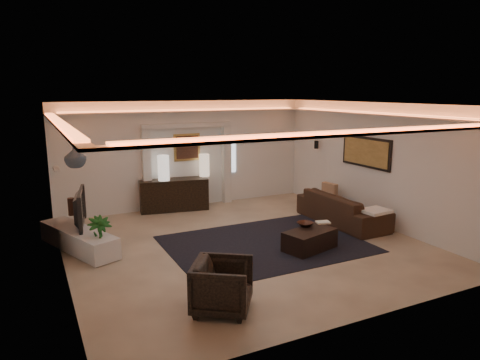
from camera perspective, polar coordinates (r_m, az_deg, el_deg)
name	(u,v)px	position (r m, az deg, el deg)	size (l,w,h in m)	color
floor	(244,244)	(9.27, 0.54, -8.37)	(7.00, 7.00, 0.00)	beige
ceiling	(244,104)	(8.72, 0.57, 9.84)	(7.00, 7.00, 0.00)	white
wall_back	(187,154)	(12.07, -6.97, 3.34)	(7.00, 7.00, 0.00)	white
wall_front	(362,222)	(6.06, 15.70, -5.33)	(7.00, 7.00, 0.00)	white
wall_left	(59,194)	(7.98, -22.52, -1.74)	(7.00, 7.00, 0.00)	white
wall_right	(375,164)	(10.89, 17.24, 2.01)	(7.00, 7.00, 0.00)	white
cove_soffit	(244,119)	(8.73, 0.57, 8.00)	(7.00, 7.00, 0.04)	silver
daylight_slit	(232,155)	(12.57, -1.10, 3.29)	(0.25, 0.03, 1.00)	white
area_rug	(265,244)	(9.28, 3.33, -8.33)	(4.00, 3.00, 0.01)	black
pilaster_left	(147,171)	(11.70, -12.08, 1.17)	(0.22, 0.20, 2.20)	silver
pilaster_right	(227,164)	(12.45, -1.77, 2.04)	(0.22, 0.20, 2.20)	silver
alcove_header	(187,125)	(11.88, -6.90, 7.09)	(2.52, 0.20, 0.12)	silver
painting_frame	(187,147)	(12.01, -6.94, 4.26)	(0.74, 0.04, 0.74)	tan
painting_canvas	(187,147)	(11.99, -6.90, 4.25)	(0.62, 0.02, 0.62)	#4C2D1E
art_panel_frame	(366,152)	(11.05, 16.14, 3.52)	(0.04, 1.64, 0.74)	black
art_panel_gold	(365,152)	(11.04, 16.04, 3.51)	(0.02, 1.50, 0.62)	tan
wall_sconce	(316,145)	(12.46, 9.95, 4.57)	(0.12, 0.12, 0.22)	black
wall_niche	(56,169)	(9.32, -22.86, 1.31)	(0.10, 0.55, 0.04)	silver
console	(174,196)	(11.86, -8.62, -2.02)	(1.79, 0.56, 0.90)	black
lamp_left	(164,171)	(11.61, -9.94, 1.12)	(0.30, 0.30, 0.66)	silver
lamp_right	(204,168)	(12.03, -4.67, 1.62)	(0.28, 0.28, 0.61)	beige
media_ledge	(78,239)	(9.47, -20.34, -7.25)	(0.56, 2.24, 0.42)	silver
tv	(75,208)	(9.54, -20.75, -3.41)	(0.17, 1.29, 0.74)	black
figurine	(71,206)	(10.43, -21.17, -3.22)	(0.14, 0.14, 0.39)	#341E15
ginger_jar	(75,157)	(9.23, -20.73, 2.88)	(0.42, 0.42, 0.44)	#36485A
plant	(100,238)	(8.79, -17.84, -7.24)	(0.46, 0.46, 0.83)	#195419
sofa	(342,208)	(10.89, 13.19, -3.64)	(0.97, 2.48, 0.72)	black
throw_blanket	(376,211)	(10.15, 17.28, -3.88)	(0.61, 0.50, 0.07)	beige
throw_pillow	(330,192)	(11.76, 11.61, -1.50)	(0.14, 0.46, 0.46)	tan
coffee_table	(310,240)	(9.02, 9.09, -7.73)	(1.08, 0.59, 0.40)	black
bowl	(305,224)	(9.22, 8.52, -5.68)	(0.33, 0.33, 0.08)	#331A11
magazine	(323,222)	(9.48, 10.78, -5.43)	(0.28, 0.20, 0.03)	white
armchair	(222,286)	(6.53, -2.30, -13.67)	(0.81, 0.84, 0.76)	#2E2520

